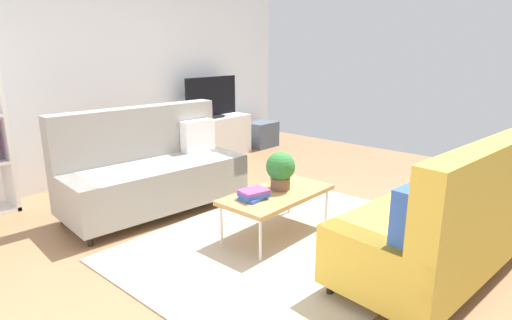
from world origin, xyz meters
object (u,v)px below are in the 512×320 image
at_px(tv_console, 212,138).
at_px(bottle_0, 200,114).
at_px(tv, 211,98).
at_px(table_book_0, 254,197).
at_px(bottle_1, 205,112).
at_px(vase_0, 180,117).
at_px(bottle_2, 211,112).
at_px(vase_1, 189,115).
at_px(potted_plant, 280,169).
at_px(couch_green, 446,222).
at_px(coffee_table, 277,195).
at_px(storage_trunk, 261,134).
at_px(couch_beige, 152,170).

bearing_deg(tv_console, bottle_0, -171.32).
xyz_separation_m(tv, table_book_0, (-1.85, -2.54, -0.52)).
xyz_separation_m(table_book_0, bottle_1, (1.69, 2.52, 0.32)).
height_order(vase_0, bottle_2, bottle_2).
bearing_deg(vase_1, bottle_2, -14.15).
height_order(tv_console, potted_plant, potted_plant).
distance_m(couch_green, vase_0, 4.15).
height_order(tv_console, bottle_1, bottle_1).
height_order(vase_0, vase_1, vase_1).
relative_size(couch_green, tv, 1.97).
bearing_deg(vase_1, vase_0, 180.00).
bearing_deg(coffee_table, bottle_1, 61.10).
height_order(storage_trunk, bottle_2, bottle_2).
bearing_deg(table_book_0, coffee_table, -9.63).
bearing_deg(couch_beige, coffee_table, 110.48).
bearing_deg(bottle_1, vase_0, 168.03).
height_order(couch_green, vase_1, couch_green).
height_order(tv, vase_0, tv).
height_order(bottle_0, bottle_1, bottle_1).
bearing_deg(tv, tv_console, 90.00).
xyz_separation_m(vase_0, bottle_0, (0.32, -0.09, 0.02)).
bearing_deg(potted_plant, couch_beige, 108.96).
bearing_deg(tv_console, bottle_2, -138.52).
distance_m(bottle_1, bottle_2, 0.11).
xyz_separation_m(couch_green, tv_console, (1.30, 4.03, -0.13)).
bearing_deg(table_book_0, vase_0, 64.15).
bearing_deg(bottle_0, vase_1, 147.31).
distance_m(tv, potted_plant, 2.97).
xyz_separation_m(bottle_0, bottle_1, (0.11, 0.00, 0.03)).
distance_m(storage_trunk, bottle_2, 1.26).
xyz_separation_m(table_book_0, vase_1, (1.44, 2.61, 0.29)).
bearing_deg(coffee_table, vase_1, 66.23).
relative_size(coffee_table, vase_1, 6.25).
relative_size(tv_console, bottle_1, 6.04).
relative_size(bottle_0, bottle_2, 0.86).
distance_m(couch_beige, table_book_0, 1.38).
relative_size(tv, table_book_0, 4.17).
relative_size(table_book_0, bottle_2, 1.14).
xyz_separation_m(coffee_table, vase_1, (1.17, 2.66, 0.34)).
bearing_deg(bottle_2, couch_beige, -148.92).
height_order(potted_plant, bottle_2, bottle_2).
distance_m(coffee_table, potted_plant, 0.25).
xyz_separation_m(couch_beige, table_book_0, (0.11, -1.37, -0.01)).
height_order(couch_green, bottle_0, couch_green).
xyz_separation_m(table_book_0, vase_0, (1.27, 2.61, 0.28)).
bearing_deg(coffee_table, table_book_0, 170.37).
bearing_deg(couch_beige, vase_1, -135.87).
distance_m(potted_plant, vase_0, 2.77).
xyz_separation_m(storage_trunk, vase_1, (-1.50, 0.15, 0.51)).
relative_size(storage_trunk, bottle_0, 2.87).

